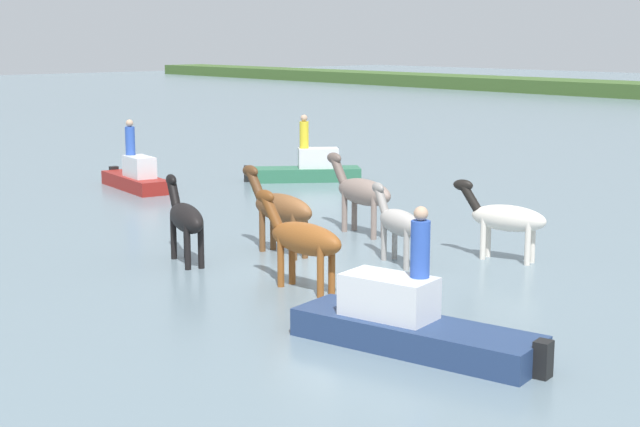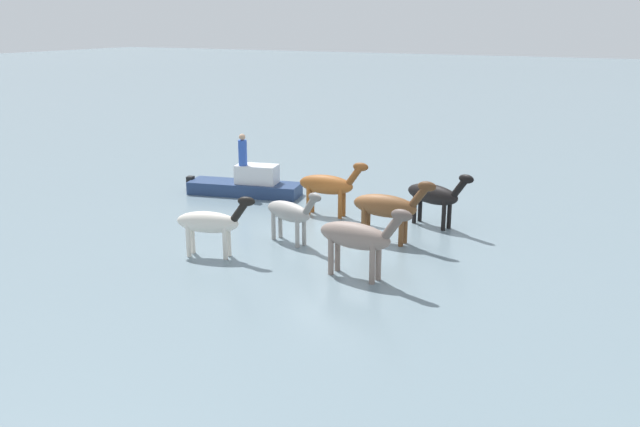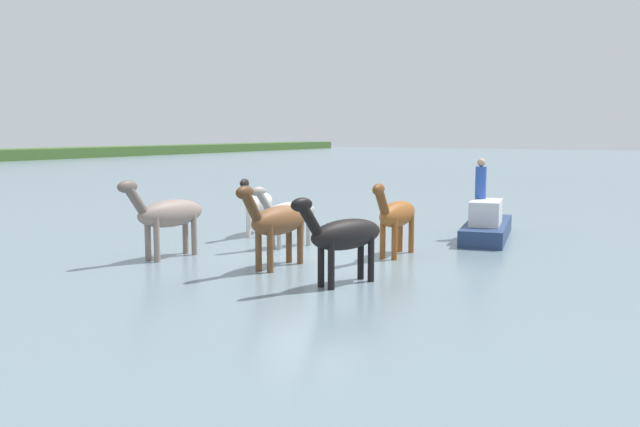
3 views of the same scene
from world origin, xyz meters
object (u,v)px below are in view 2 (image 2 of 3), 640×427
Objects in this scene: horse_mid_herd at (328,185)px; boat_launch_far at (247,187)px; horse_rear_stallion at (358,237)px; person_helmsman_aft at (243,151)px; horse_lead at (435,195)px; horse_dun_straggler at (210,223)px; horse_gray_outer at (290,212)px; horse_dark_mare at (388,206)px.

horse_mid_herd reaches higher than boat_launch_far.
person_helmsman_aft reaches higher than horse_rear_stallion.
boat_launch_far is (7.24, -5.80, -0.81)m from horse_rear_stallion.
horse_mid_herd reaches higher than horse_lead.
person_helmsman_aft is at bearing -100.04° from boat_launch_far.
horse_lead is at bearing 35.27° from horse_dun_straggler.
horse_mid_herd is (3.56, 0.48, 0.02)m from horse_lead.
horse_lead is (-3.26, -3.57, 0.09)m from horse_gray_outer.
horse_rear_stallion is at bearing -76.49° from horse_lead.
person_helmsman_aft is (-0.01, 0.21, 1.42)m from boat_launch_far.
horse_dark_mare is 2.30m from horse_lead.
horse_rear_stallion reaches higher than horse_gray_outer.
person_helmsman_aft reaches higher than horse_dark_mare.
person_helmsman_aft reaches higher than boat_launch_far.
horse_dark_mare reaches higher than horse_gray_outer.
horse_dun_straggler is at bearing -137.67° from horse_dark_mare.
horse_dark_mare reaches higher than boat_launch_far.
horse_rear_stallion is (0.33, 5.21, 0.07)m from horse_lead.
horse_mid_herd is 4.15m from person_helmsman_aft.
horse_mid_herd reaches higher than horse_dun_straggler.
horse_lead is 5.22m from horse_rear_stallion.
horse_rear_stallion reaches higher than horse_mid_herd.
horse_dun_straggler is (1.37, 2.05, 0.04)m from horse_gray_outer.
horse_lead reaches higher than horse_gray_outer.
horse_dun_straggler is 4.33m from horse_rear_stallion.
horse_gray_outer is at bearing -115.27° from horse_lead.
person_helmsman_aft is at bearing 154.18° from horse_gray_outer.
horse_dun_straggler is 0.96× the size of horse_lead.
horse_rear_stallion is (-0.41, 3.03, 0.01)m from horse_dark_mare.
horse_gray_outer is at bearing -150.20° from horse_dark_mare.
boat_launch_far is at bearing 146.61° from horse_rear_stallion.
horse_dark_mare is at bearing 45.70° from horse_gray_outer.
person_helmsman_aft is (6.82, -2.55, 0.62)m from horse_dark_mare.
horse_dun_straggler is at bearing -112.38° from horse_lead.
horse_lead is at bearing -17.32° from boat_launch_far.
horse_rear_stallion is at bearing -81.44° from horse_dark_mare.
horse_rear_stallion is 0.58× the size of boat_launch_far.
horse_lead is 0.97× the size of horse_mid_herd.
person_helmsman_aft is (2.93, -6.00, 0.74)m from horse_dun_straggler.
horse_dun_straggler reaches higher than horse_gray_outer.
boat_launch_far is (2.94, -6.21, -0.68)m from horse_dun_straggler.
person_helmsman_aft is at bearing 147.62° from horse_rear_stallion.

